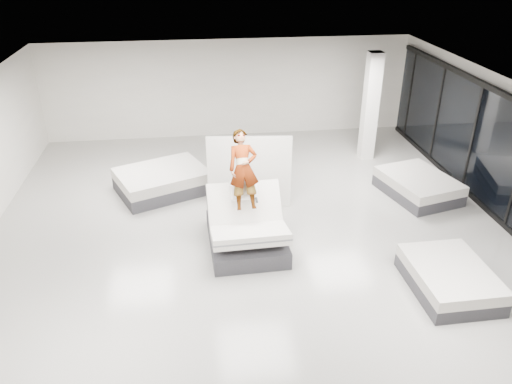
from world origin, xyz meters
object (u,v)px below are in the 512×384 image
Objects in this scene: person at (244,185)px; remote at (256,200)px; flat_bed_left_far at (162,181)px; column at (370,107)px; flat_bed_right_far at (418,186)px; flat_bed_right_near at (449,279)px; hero_bed at (246,230)px; divider_panel at (249,172)px.

person is 0.46m from remote.
column is at bearing 14.34° from flat_bed_left_far.
remote is 4.95m from flat_bed_right_far.
column reaches higher than flat_bed_right_near.
hero_bed is 15.47× the size of remote.
flat_bed_right_near is (3.46, -2.00, -0.89)m from remote.
remote is 4.10m from flat_bed_right_near.
hero_bed is 0.80× the size of flat_bed_left_far.
remote is 1.85m from divider_panel.
column is (0.52, 6.50, 1.34)m from flat_bed_right_near.
person is 12.24× the size of remote.
hero_bed is at bearing 178.71° from remote.
hero_bed is 5.08m from flat_bed_right_far.
flat_bed_right_near is 0.59× the size of column.
remote is at bearing 0.55° from hero_bed.
column reaches higher than hero_bed.
divider_panel is at bearing -145.77° from column.
column is (3.98, 4.50, 0.45)m from remote.
divider_panel is 0.64× the size of column.
hero_bed is 0.76m from remote.
person is at bearing -95.06° from divider_panel.
divider_panel reaches higher than flat_bed_right_near.
flat_bed_left_far is at bearing 124.25° from remote.
hero_bed is 0.99m from person.
flat_bed_right_far is (4.73, 1.84, -0.15)m from hero_bed.
remote is at bearing -131.52° from column.
remote is at bearing -85.85° from divider_panel.
person is at bearing -53.64° from flat_bed_left_far.
flat_bed_right_far is 0.71× the size of column.
flat_bed_right_far is at bearing 15.73° from person.
person is 3.38m from flat_bed_left_far.
person reaches higher than remote.
hero_bed reaches higher than remote.
person is at bearing -162.44° from flat_bed_right_far.
hero_bed reaches higher than flat_bed_right_far.
hero_bed is at bearing -90.00° from person.
person reaches higher than flat_bed_left_far.
divider_panel is 2.54m from flat_bed_left_far.
flat_bed_left_far is (-1.92, 2.94, -0.12)m from hero_bed.
person is at bearing 147.60° from flat_bed_right_near.
hero_bed is 1.93m from divider_panel.
flat_bed_left_far is at bearing -165.66° from column.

